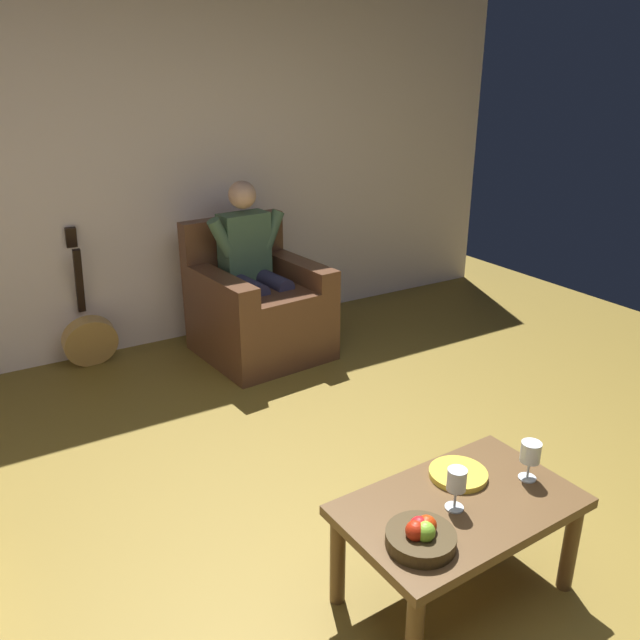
{
  "coord_description": "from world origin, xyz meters",
  "views": [
    {
      "loc": [
        1.48,
        1.54,
        1.93
      ],
      "look_at": [
        -0.22,
        -1.25,
        0.66
      ],
      "focal_mm": 35.9,
      "sensor_mm": 36.0,
      "label": 1
    }
  ],
  "objects_px": {
    "coffee_table": "(459,517)",
    "wine_glass_near": "(530,454)",
    "armchair": "(258,309)",
    "wine_glass_far": "(456,482)",
    "guitar": "(89,336)",
    "person_seated": "(254,264)",
    "decorative_dish": "(459,474)",
    "fruit_bowl": "(421,536)"
  },
  "relations": [
    {
      "from": "coffee_table",
      "to": "guitar",
      "type": "xyz_separation_m",
      "value": [
        0.71,
        -2.92,
        -0.15
      ]
    },
    {
      "from": "decorative_dish",
      "to": "wine_glass_near",
      "type": "bearing_deg",
      "value": 146.57
    },
    {
      "from": "wine_glass_far",
      "to": "armchair",
      "type": "bearing_deg",
      "value": -99.76
    },
    {
      "from": "wine_glass_near",
      "to": "wine_glass_far",
      "type": "distance_m",
      "value": 0.37
    },
    {
      "from": "guitar",
      "to": "decorative_dish",
      "type": "xyz_separation_m",
      "value": [
        -0.82,
        2.8,
        0.23
      ]
    },
    {
      "from": "wine_glass_far",
      "to": "decorative_dish",
      "type": "distance_m",
      "value": 0.23
    },
    {
      "from": "coffee_table",
      "to": "wine_glass_near",
      "type": "relative_size",
      "value": 5.63
    },
    {
      "from": "wine_glass_far",
      "to": "coffee_table",
      "type": "bearing_deg",
      "value": -162.06
    },
    {
      "from": "person_seated",
      "to": "wine_glass_far",
      "type": "bearing_deg",
      "value": 75.54
    },
    {
      "from": "coffee_table",
      "to": "wine_glass_far",
      "type": "height_order",
      "value": "wine_glass_far"
    },
    {
      "from": "person_seated",
      "to": "coffee_table",
      "type": "bearing_deg",
      "value": 76.44
    },
    {
      "from": "armchair",
      "to": "person_seated",
      "type": "xyz_separation_m",
      "value": [
        0.0,
        -0.03,
        0.33
      ]
    },
    {
      "from": "guitar",
      "to": "wine_glass_near",
      "type": "xyz_separation_m",
      "value": [
        -1.04,
        2.95,
        0.33
      ]
    },
    {
      "from": "armchair",
      "to": "person_seated",
      "type": "distance_m",
      "value": 0.33
    },
    {
      "from": "wine_glass_far",
      "to": "decorative_dish",
      "type": "relative_size",
      "value": 0.72
    },
    {
      "from": "coffee_table",
      "to": "decorative_dish",
      "type": "xyz_separation_m",
      "value": [
        -0.1,
        -0.12,
        0.08
      ]
    },
    {
      "from": "coffee_table",
      "to": "guitar",
      "type": "bearing_deg",
      "value": -76.31
    },
    {
      "from": "person_seated",
      "to": "fruit_bowl",
      "type": "relative_size",
      "value": 5.12
    },
    {
      "from": "armchair",
      "to": "guitar",
      "type": "bearing_deg",
      "value": -25.24
    },
    {
      "from": "person_seated",
      "to": "fruit_bowl",
      "type": "distance_m",
      "value": 2.73
    },
    {
      "from": "coffee_table",
      "to": "decorative_dish",
      "type": "distance_m",
      "value": 0.18
    },
    {
      "from": "wine_glass_far",
      "to": "person_seated",
      "type": "bearing_deg",
      "value": -99.59
    },
    {
      "from": "person_seated",
      "to": "fruit_bowl",
      "type": "xyz_separation_m",
      "value": [
        0.67,
        2.65,
        -0.19
      ]
    },
    {
      "from": "person_seated",
      "to": "guitar",
      "type": "xyz_separation_m",
      "value": [
        1.1,
        -0.38,
        -0.45
      ]
    },
    {
      "from": "guitar",
      "to": "wine_glass_far",
      "type": "xyz_separation_m",
      "value": [
        -0.67,
        2.94,
        0.33
      ]
    },
    {
      "from": "wine_glass_near",
      "to": "wine_glass_far",
      "type": "relative_size",
      "value": 0.98
    },
    {
      "from": "guitar",
      "to": "person_seated",
      "type": "bearing_deg",
      "value": 160.97
    },
    {
      "from": "wine_glass_near",
      "to": "guitar",
      "type": "bearing_deg",
      "value": -70.56
    },
    {
      "from": "wine_glass_far",
      "to": "fruit_bowl",
      "type": "height_order",
      "value": "wine_glass_far"
    },
    {
      "from": "wine_glass_far",
      "to": "guitar",
      "type": "bearing_deg",
      "value": -77.18
    },
    {
      "from": "fruit_bowl",
      "to": "guitar",
      "type": "bearing_deg",
      "value": -81.82
    },
    {
      "from": "armchair",
      "to": "wine_glass_far",
      "type": "relative_size",
      "value": 5.73
    },
    {
      "from": "coffee_table",
      "to": "fruit_bowl",
      "type": "relative_size",
      "value": 3.81
    },
    {
      "from": "coffee_table",
      "to": "wine_glass_near",
      "type": "xyz_separation_m",
      "value": [
        -0.33,
        0.03,
        0.18
      ]
    },
    {
      "from": "fruit_bowl",
      "to": "decorative_dish",
      "type": "height_order",
      "value": "fruit_bowl"
    },
    {
      "from": "armchair",
      "to": "coffee_table",
      "type": "height_order",
      "value": "armchair"
    },
    {
      "from": "wine_glass_far",
      "to": "decorative_dish",
      "type": "height_order",
      "value": "wine_glass_far"
    },
    {
      "from": "armchair",
      "to": "guitar",
      "type": "xyz_separation_m",
      "value": [
        1.1,
        -0.41,
        -0.12
      ]
    },
    {
      "from": "guitar",
      "to": "wine_glass_far",
      "type": "height_order",
      "value": "guitar"
    },
    {
      "from": "armchair",
      "to": "decorative_dish",
      "type": "distance_m",
      "value": 2.41
    },
    {
      "from": "coffee_table",
      "to": "guitar",
      "type": "height_order",
      "value": "guitar"
    },
    {
      "from": "person_seated",
      "to": "fruit_bowl",
      "type": "height_order",
      "value": "person_seated"
    }
  ]
}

